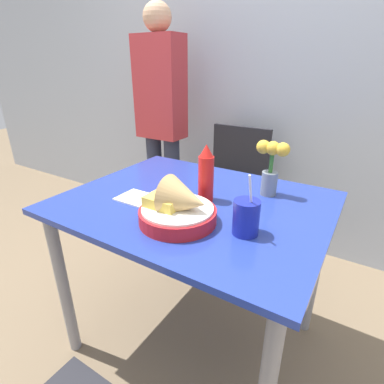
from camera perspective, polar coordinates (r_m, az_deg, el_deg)
ground_plane at (r=1.66m, az=0.38°, el=-25.73°), size 12.00×12.00×0.00m
wall_window at (r=2.12m, az=17.98°, el=23.67°), size 7.00×0.06×2.60m
dining_table at (r=1.25m, az=0.46°, el=-6.17°), size 1.02×0.82×0.75m
chair_far_window at (r=2.04m, az=7.90°, el=2.18°), size 0.40×0.40×0.87m
food_basket at (r=1.00m, az=-2.29°, el=-3.04°), size 0.27×0.27×0.17m
ketchup_bottle at (r=1.16m, az=2.68°, el=3.45°), size 0.06×0.06×0.23m
drink_cup at (r=0.96m, az=10.25°, el=-4.96°), size 0.08×0.08×0.21m
flower_vase at (r=1.24m, az=14.85°, el=5.13°), size 0.13×0.06×0.22m
napkin at (r=1.22m, az=-10.37°, el=-1.15°), size 0.15×0.12×0.01m
person_standing at (r=2.12m, az=-5.88°, el=14.23°), size 0.32×0.18×1.60m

